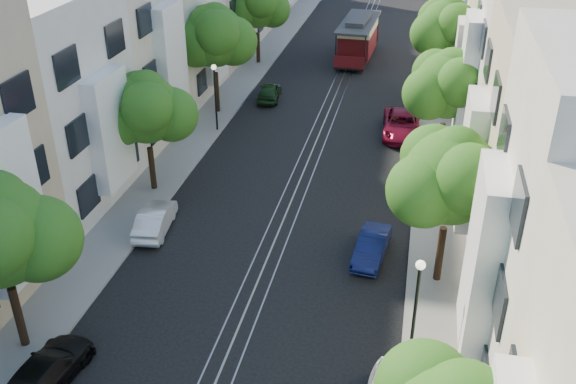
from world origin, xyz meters
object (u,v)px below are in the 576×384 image
Objects in this scene: tree_e_b at (452,180)px; tree_e_d at (448,29)px; tree_w_c at (215,37)px; tree_w_d at (258,6)px; cable_car at (358,36)px; parked_car_w_far at (269,91)px; lamp_west at (215,88)px; tree_e_c at (449,87)px; lamp_east at (417,297)px; parked_car_e_far at (402,125)px; parked_car_w_near at (46,372)px; parked_car_w_mid at (155,219)px; tree_w_b at (147,111)px; parked_car_e_mid at (372,247)px.

tree_e_d is (0.00, 22.00, 0.13)m from tree_e_b.
tree_w_c reaches higher than tree_w_d.
parked_car_w_far is (-4.90, -10.83, -1.27)m from cable_car.
tree_w_c is 3.81m from lamp_west.
tree_e_b reaches higher than tree_e_c.
tree_e_b reaches higher than parked_car_w_far.
tree_e_d reaches higher than parked_car_w_far.
lamp_east is 0.85× the size of parked_car_e_far.
cable_car is 38.93m from parked_car_w_near.
tree_e_c is 1.81× the size of parked_car_w_mid.
lamp_west is 0.85× the size of parked_car_e_far.
tree_w_d is at bearing 93.44° from lamp_west.
parked_car_w_mid is (-11.90, 6.29, -2.25)m from lamp_east.
tree_w_b reaches higher than lamp_west.
tree_e_d is 0.82× the size of cable_car.
tree_w_c is 1.45× the size of parked_car_e_far.
lamp_east is 19.96m from parked_car_e_far.
tree_e_d is at bearing 90.00° from tree_e_b.
tree_e_c reaches higher than cable_car.
lamp_west is (-13.56, 2.02, -1.75)m from tree_e_c.
tree_e_c is 1.57× the size of lamp_east.
parked_car_w_mid is 17.83m from parked_car_w_far.
tree_e_d is 10.84m from cable_car.
parked_car_e_far is at bearing 121.07° from tree_e_c.
tree_w_b is 16.81m from lamp_east.
tree_w_b is (-14.40, -17.00, -0.47)m from tree_e_d.
tree_w_b is 0.88× the size of tree_w_c.
parked_car_e_mid is (-2.86, 1.16, -4.17)m from tree_e_b.
tree_w_d is at bearing -93.55° from parked_car_w_mid.
tree_w_c is 2.00× the size of parked_car_w_far.
parked_car_w_near is (1.73, -24.52, -4.48)m from tree_w_c.
lamp_west reaches higher than parked_car_w_far.
cable_car is at bearing 99.43° from lamp_east.
tree_e_d is 8.62m from parked_car_e_far.
tree_w_d is (-14.40, 27.00, -0.13)m from tree_e_b.
parked_car_w_far is at bearing 121.40° from tree_e_b.
parked_car_w_mid reaches higher than parked_car_w_near.
lamp_east is 1.03× the size of parked_car_w_near.
tree_e_d is at bearing -128.85° from parked_car_w_mid.
lamp_east is (-0.96, -4.98, -1.89)m from tree_e_b.
tree_e_b is 5.41m from lamp_east.
tree_e_c is 20.29m from cable_car.
parked_car_w_mid is (-12.86, -9.69, -4.01)m from tree_e_c.
tree_e_c is 16.10m from lamp_east.
lamp_east reaches higher than parked_car_e_far.
tree_w_d is at bearing -156.29° from cable_car.
parked_car_e_mid is (11.54, -14.84, -4.51)m from tree_w_c.
tree_w_b is at bearing -130.27° from tree_e_d.
lamp_east is at bearing -55.01° from lamp_west.
tree_e_c is 5.94m from parked_car_e_far.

